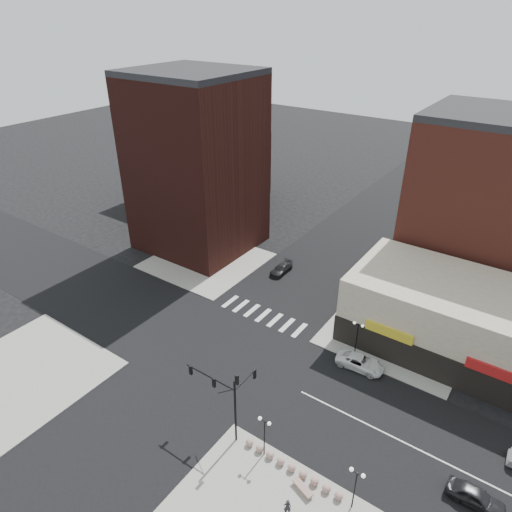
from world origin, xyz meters
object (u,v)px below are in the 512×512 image
Objects in this scene: street_lamp_se_b at (356,480)px; dark_sedan_north at (281,269)px; white_suv at (360,362)px; street_lamp_se_a at (264,428)px; stone_bench at (303,488)px; street_lamp_ne at (358,331)px; traffic_signal at (228,392)px; dark_sedan_east at (476,497)px; pedestrian at (287,507)px.

street_lamp_se_b reaches higher than dark_sedan_north.
street_lamp_se_a is at bearing 167.15° from white_suv.
street_lamp_ne is at bearing 119.84° from stone_bench.
street_lamp_se_a is 16.03m from street_lamp_ne.
street_lamp_se_a is at bearing -2.57° from traffic_signal.
dark_sedan_east is (14.48, -10.31, -2.56)m from street_lamp_ne.
pedestrian is at bearing 129.54° from dark_sedan_east.
dark_sedan_north is (-22.68, 25.98, -2.67)m from street_lamp_se_b.
traffic_signal reaches higher than white_suv.
traffic_signal is 1.82× the size of dark_sedan_north.
dark_sedan_east reaches higher than stone_bench.
pedestrian is (-3.73, -3.26, -2.39)m from street_lamp_se_b.
dark_sedan_north reaches higher than stone_bench.
street_lamp_ne is at bearing 55.49° from dark_sedan_east.
dark_sedan_north is 2.13× the size of stone_bench.
pedestrian is (3.27, -19.26, -2.39)m from street_lamp_ne.
white_suv is (6.03, 14.33, -4.27)m from traffic_signal.
street_lamp_se_a is at bearing -174.24° from stone_bench.
dark_sedan_north is at bearing -92.37° from pedestrian.
white_suv is (2.26, 14.50, -2.60)m from street_lamp_se_a.
traffic_signal reaches higher than dark_sedan_north.
traffic_signal is 28.36m from dark_sedan_north.
pedestrian is at bearing -138.83° from street_lamp_se_b.
street_lamp_ne is (4.76, 15.83, -1.67)m from traffic_signal.
dark_sedan_east is (7.48, 5.69, -2.56)m from street_lamp_se_b.
street_lamp_se_a is at bearing -72.64° from pedestrian.
traffic_signal is at bearing -58.42° from pedestrian.
dark_sedan_east is at bearing -127.65° from white_suv.
stone_bench is at bearing -55.21° from dark_sedan_north.
dark_sedan_east is 2.13× the size of stone_bench.
dark_sedan_east is 1.00× the size of dark_sedan_north.
dark_sedan_north is at bearing 143.96° from stone_bench.
street_lamp_ne is at bearing -32.83° from dark_sedan_north.
dark_sedan_east is 13.03m from stone_bench.
pedestrian is (4.27, -3.26, -2.39)m from street_lamp_se_a.
street_lamp_se_b is at bearing 128.19° from dark_sedan_east.
street_lamp_se_a is 16.69m from dark_sedan_east.
traffic_signal is at bearing 153.21° from white_suv.
street_lamp_se_b is at bearing -49.23° from dark_sedan_north.
dark_sedan_north is at bearing 119.46° from street_lamp_se_a.
dark_sedan_east is (13.22, -8.81, 0.03)m from white_suv.
traffic_signal is 1.82× the size of dark_sedan_east.
street_lamp_se_a is 0.97× the size of dark_sedan_east.
traffic_signal is at bearing -106.75° from street_lamp_ne.
pedestrian reaches higher than stone_bench.
dark_sedan_east is at bearing 49.75° from stone_bench.
dark_sedan_north is 34.85m from pedestrian.
white_suv is 1.17× the size of dark_sedan_north.
dark_sedan_east is at bearing 20.19° from street_lamp_se_a.
pedestrian is at bearing -80.35° from street_lamp_ne.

